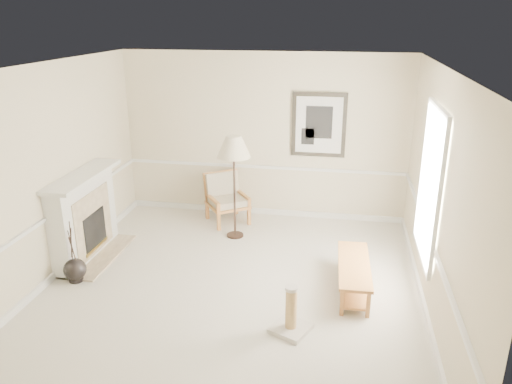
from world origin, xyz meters
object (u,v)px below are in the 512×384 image
floor_vase (75,270)px  floor_lamp (234,150)px  armchair (225,196)px  bench (354,272)px  scratching_post (291,317)px

floor_vase → floor_lamp: size_ratio=0.53×
armchair → bench: armchair is taller
floor_lamp → scratching_post: (1.20, -2.45, -1.30)m
armchair → floor_lamp: 1.25m
bench → scratching_post: bearing=-124.3°
bench → scratching_post: 1.27m
armchair → scratching_post: bearing=-99.4°
floor_vase → scratching_post: 3.10m
armchair → bench: 3.03m
armchair → scratching_post: size_ratio=1.60×
armchair → bench: size_ratio=0.68×
floor_vase → scratching_post: bearing=-11.6°
armchair → bench: (2.22, -2.05, -0.20)m
scratching_post → floor_lamp: bearing=116.0°
scratching_post → armchair: bearing=115.9°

